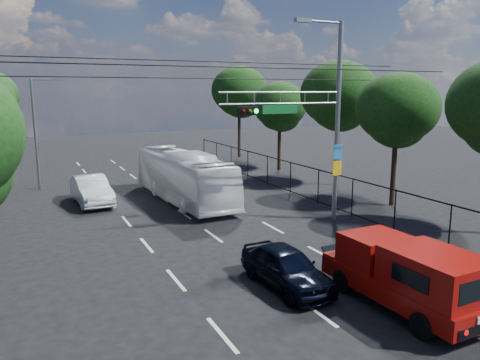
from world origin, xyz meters
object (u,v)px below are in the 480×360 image
signal_mast (317,114)px  navy_hatchback (286,267)px  red_pickup (405,273)px  white_van (91,190)px  white_bus (183,176)px

signal_mast → navy_hatchback: size_ratio=2.39×
red_pickup → white_van: size_ratio=1.15×
navy_hatchback → white_van: (-4.11, 14.58, 0.11)m
navy_hatchback → white_van: size_ratio=0.83×
signal_mast → navy_hatchback: signal_mast is taller
navy_hatchback → white_bus: 13.12m
white_bus → white_van: (-4.98, 1.51, -0.66)m
signal_mast → red_pickup: (-2.78, -8.83, -4.17)m
white_bus → white_van: bearing=160.3°
signal_mast → navy_hatchback: (-5.18, -6.05, -4.57)m
white_van → white_bus: bearing=-20.3°
navy_hatchback → white_van: bearing=103.4°
signal_mast → white_van: bearing=137.4°
signal_mast → white_van: size_ratio=1.99×
red_pickup → white_bus: bearing=95.5°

